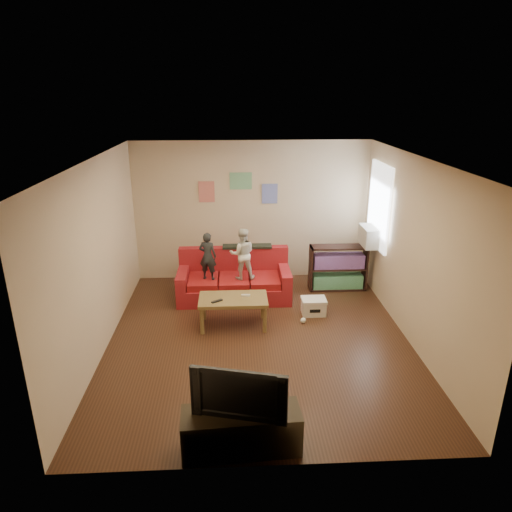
{
  "coord_description": "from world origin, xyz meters",
  "views": [
    {
      "loc": [
        -0.36,
        -6.08,
        3.55
      ],
      "look_at": [
        0.0,
        0.8,
        1.05
      ],
      "focal_mm": 32.0,
      "sensor_mm": 36.0,
      "label": 1
    }
  ],
  "objects_px": {
    "coffee_table": "(233,302)",
    "tv_stand": "(241,431)",
    "bookshelf": "(338,270)",
    "file_box": "(314,306)",
    "child_a": "(208,256)",
    "television": "(241,389)",
    "child_b": "(242,254)",
    "sofa": "(234,281)"
  },
  "relations": [
    {
      "from": "bookshelf",
      "to": "tv_stand",
      "type": "relative_size",
      "value": 0.87
    },
    {
      "from": "coffee_table",
      "to": "bookshelf",
      "type": "relative_size",
      "value": 1.01
    },
    {
      "from": "coffee_table",
      "to": "bookshelf",
      "type": "distance_m",
      "value": 2.39
    },
    {
      "from": "sofa",
      "to": "coffee_table",
      "type": "distance_m",
      "value": 1.12
    },
    {
      "from": "tv_stand",
      "to": "television",
      "type": "distance_m",
      "value": 0.51
    },
    {
      "from": "file_box",
      "to": "television",
      "type": "relative_size",
      "value": 0.42
    },
    {
      "from": "coffee_table",
      "to": "file_box",
      "type": "distance_m",
      "value": 1.41
    },
    {
      "from": "coffee_table",
      "to": "television",
      "type": "height_order",
      "value": "television"
    },
    {
      "from": "child_a",
      "to": "tv_stand",
      "type": "distance_m",
      "value": 3.72
    },
    {
      "from": "coffee_table",
      "to": "tv_stand",
      "type": "bearing_deg",
      "value": -88.57
    },
    {
      "from": "sofa",
      "to": "bookshelf",
      "type": "relative_size",
      "value": 1.88
    },
    {
      "from": "tv_stand",
      "to": "sofa",
      "type": "bearing_deg",
      "value": 87.25
    },
    {
      "from": "coffee_table",
      "to": "tv_stand",
      "type": "xyz_separation_m",
      "value": [
        0.07,
        -2.69,
        -0.19
      ]
    },
    {
      "from": "sofa",
      "to": "child_a",
      "type": "relative_size",
      "value": 2.34
    },
    {
      "from": "sofa",
      "to": "child_b",
      "type": "relative_size",
      "value": 2.18
    },
    {
      "from": "child_a",
      "to": "sofa",
      "type": "bearing_deg",
      "value": -142.48
    },
    {
      "from": "coffee_table",
      "to": "television",
      "type": "distance_m",
      "value": 2.71
    },
    {
      "from": "child_b",
      "to": "coffee_table",
      "type": "xyz_separation_m",
      "value": [
        -0.17,
        -0.95,
        -0.47
      ]
    },
    {
      "from": "television",
      "to": "child_b",
      "type": "bearing_deg",
      "value": 102.28
    },
    {
      "from": "bookshelf",
      "to": "child_a",
      "type": "bearing_deg",
      "value": -170.33
    },
    {
      "from": "child_a",
      "to": "file_box",
      "type": "relative_size",
      "value": 2.1
    },
    {
      "from": "child_b",
      "to": "file_box",
      "type": "bearing_deg",
      "value": 149.12
    },
    {
      "from": "coffee_table",
      "to": "file_box",
      "type": "relative_size",
      "value": 2.64
    },
    {
      "from": "file_box",
      "to": "tv_stand",
      "type": "relative_size",
      "value": 0.33
    },
    {
      "from": "child_a",
      "to": "television",
      "type": "xyz_separation_m",
      "value": [
        0.5,
        -3.64,
        -0.11
      ]
    },
    {
      "from": "bookshelf",
      "to": "file_box",
      "type": "bearing_deg",
      "value": -121.36
    },
    {
      "from": "sofa",
      "to": "television",
      "type": "height_order",
      "value": "television"
    },
    {
      "from": "child_a",
      "to": "child_b",
      "type": "xyz_separation_m",
      "value": [
        0.6,
        0.0,
        0.03
      ]
    },
    {
      "from": "child_b",
      "to": "tv_stand",
      "type": "distance_m",
      "value": 3.7
    },
    {
      "from": "sofa",
      "to": "child_b",
      "type": "xyz_separation_m",
      "value": [
        0.15,
        -0.17,
        0.58
      ]
    },
    {
      "from": "television",
      "to": "tv_stand",
      "type": "bearing_deg",
      "value": 13.91
    },
    {
      "from": "tv_stand",
      "to": "bookshelf",
      "type": "bearing_deg",
      "value": 61.38
    },
    {
      "from": "child_a",
      "to": "coffee_table",
      "type": "distance_m",
      "value": 1.13
    },
    {
      "from": "bookshelf",
      "to": "television",
      "type": "relative_size",
      "value": 1.09
    },
    {
      "from": "child_b",
      "to": "coffee_table",
      "type": "distance_m",
      "value": 1.07
    },
    {
      "from": "sofa",
      "to": "child_b",
      "type": "distance_m",
      "value": 0.63
    },
    {
      "from": "sofa",
      "to": "television",
      "type": "xyz_separation_m",
      "value": [
        0.04,
        -3.81,
        0.45
      ]
    },
    {
      "from": "coffee_table",
      "to": "bookshelf",
      "type": "height_order",
      "value": "bookshelf"
    },
    {
      "from": "child_b",
      "to": "bookshelf",
      "type": "height_order",
      "value": "child_b"
    },
    {
      "from": "child_b",
      "to": "coffee_table",
      "type": "relative_size",
      "value": 0.85
    },
    {
      "from": "child_b",
      "to": "coffee_table",
      "type": "height_order",
      "value": "child_b"
    },
    {
      "from": "file_box",
      "to": "sofa",
      "type": "bearing_deg",
      "value": 149.39
    }
  ]
}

